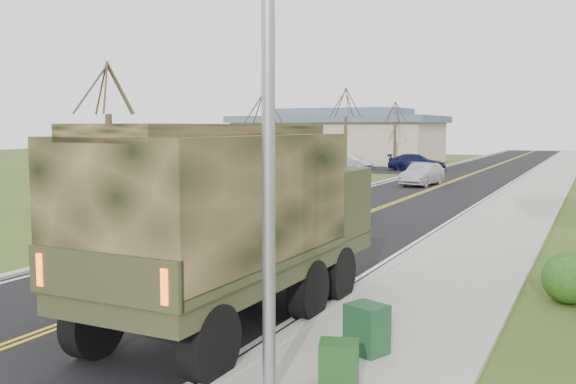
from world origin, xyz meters
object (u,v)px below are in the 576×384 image
Objects in this scene: utility_box_near at (367,329)px; utility_box_far at (339,364)px; military_truck at (234,211)px; suv_champagne at (300,209)px; sedan_silver at (422,175)px.

utility_box_near is 1.23× the size of utility_box_far.
suv_champagne is (-3.68, 10.90, -1.43)m from military_truck.
sedan_silver is (-0.30, 19.16, -0.02)m from suv_champagne.
military_truck is at bearing -68.44° from suv_champagne.
utility_box_near is at bearing -71.48° from sedan_silver.
military_truck reaches higher than sedan_silver.
sedan_silver is 32.92m from utility_box_far.
military_truck is 9.54× the size of utility_box_near.
suv_champagne is 8.15× the size of utility_box_far.
suv_champagne is 14.61m from utility_box_far.
suv_champagne is at bearing -83.11° from sedan_silver.
sedan_silver is at bearing 98.29° from military_truck.
utility_box_near is (2.84, -0.65, -1.67)m from military_truck.
suv_champagne is at bearing 109.40° from military_truck.
suv_champagne is at bearing 98.16° from utility_box_far.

